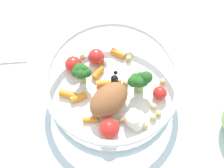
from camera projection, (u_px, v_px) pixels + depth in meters
name	position (u px, v px, depth m)	size (l,w,h in m)	color
ground_plane	(119.00, 84.00, 0.59)	(2.40, 2.40, 0.00)	silver
food_container	(113.00, 88.00, 0.55)	(0.23, 0.23, 0.06)	white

